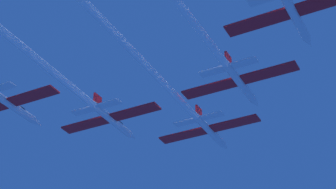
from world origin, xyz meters
The scene contains 3 objects.
jet_lead centered at (0.74, -18.60, -0.23)m, with size 15.15×59.06×2.51m.
jet_left_wing centered at (-10.01, -23.72, -0.29)m, with size 15.15×49.73×2.51m.
jet_right_wing centered at (9.31, -24.41, -0.13)m, with size 15.15×50.27×2.51m.
Camera 1 is at (30.42, -70.08, -40.85)m, focal length 63.92 mm.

